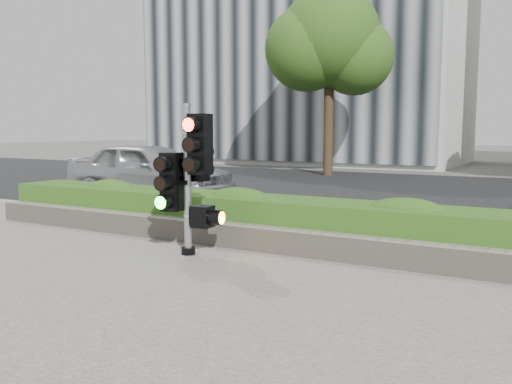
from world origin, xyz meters
The scene contains 10 objects.
ground centered at (0.00, 0.00, 0.00)m, with size 120.00×120.00×0.00m, color #51514C.
sidewalk centered at (0.00, -2.50, 0.01)m, with size 16.00×11.00×0.03m, color #9E9389.
road centered at (0.00, 10.00, 0.01)m, with size 60.00×13.00×0.02m, color black.
curb centered at (0.00, 3.15, 0.06)m, with size 60.00×0.25×0.12m, color gray.
stone_wall centered at (0.00, 1.90, 0.20)m, with size 12.00×0.32×0.34m, color gray.
hedge centered at (0.00, 2.55, 0.37)m, with size 12.00×1.00×0.68m, color #53962E.
building_left centered at (-9.00, 23.00, 7.50)m, with size 16.00×9.00×15.00m, color #B7B7B2.
tree_left centered at (-4.52, 14.56, 5.04)m, with size 4.61×4.03×7.34m.
traffic_signal centered at (-1.15, 1.18, 1.19)m, with size 0.74×0.56×2.09m.
car_silver centered at (-5.45, 5.30, 0.75)m, with size 1.73×4.30×1.47m, color #B4B6BC.
Camera 1 is at (3.33, -4.87, 1.78)m, focal length 38.00 mm.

